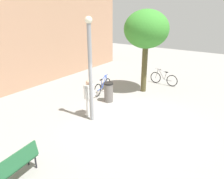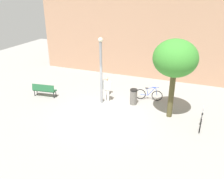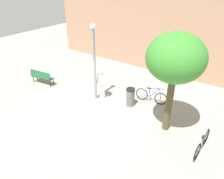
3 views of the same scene
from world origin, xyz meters
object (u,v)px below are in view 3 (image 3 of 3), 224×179
at_px(lamppost, 94,60).
at_px(park_bench, 42,76).
at_px(person_by_lamppost, 102,82).
at_px(plaza_tree, 176,59).
at_px(bicycle_blue, 151,96).
at_px(trash_bin, 130,97).
at_px(bicycle_silver, 202,143).

bearing_deg(lamppost, park_bench, -171.85).
relative_size(person_by_lamppost, plaza_tree, 0.37).
relative_size(lamppost, bicycle_blue, 2.35).
height_order(bicycle_blue, trash_bin, trash_bin).
bearing_deg(lamppost, bicycle_silver, -6.77).
distance_m(lamppost, trash_bin, 2.76).
height_order(park_bench, plaza_tree, plaza_tree).
distance_m(plaza_tree, bicycle_blue, 3.85).
xyz_separation_m(lamppost, plaza_tree, (4.37, -0.22, 1.08)).
distance_m(plaza_tree, bicycle_silver, 3.55).
height_order(plaza_tree, bicycle_silver, plaza_tree).
height_order(person_by_lamppost, park_bench, person_by_lamppost).
relative_size(lamppost, park_bench, 2.57).
height_order(person_by_lamppost, bicycle_silver, person_by_lamppost).
bearing_deg(trash_bin, park_bench, -169.44).
bearing_deg(park_bench, person_by_lamppost, 11.97).
bearing_deg(plaza_tree, trash_bin, 162.30).
xyz_separation_m(park_bench, bicycle_blue, (6.78, 2.08, -0.16)).
bearing_deg(park_bench, bicycle_silver, -0.86).
relative_size(plaza_tree, trash_bin, 4.41).
xyz_separation_m(bicycle_silver, trash_bin, (-4.13, 1.27, 0.13)).
relative_size(lamppost, trash_bin, 4.16).
xyz_separation_m(park_bench, bicycle_silver, (10.13, -0.15, -0.16)).
xyz_separation_m(plaza_tree, bicycle_blue, (-1.61, 1.72, -3.04)).
bearing_deg(plaza_tree, bicycle_silver, -16.23).
bearing_deg(plaza_tree, park_bench, -177.56).
distance_m(person_by_lamppost, trash_bin, 1.83).
relative_size(lamppost, person_by_lamppost, 2.53).
distance_m(person_by_lamppost, bicycle_blue, 2.86).
distance_m(lamppost, plaza_tree, 4.51).
relative_size(bicycle_silver, trash_bin, 1.78).
bearing_deg(plaza_tree, bicycle_blue, 133.04).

